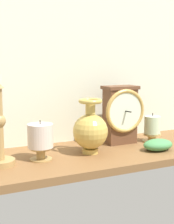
{
  "coord_description": "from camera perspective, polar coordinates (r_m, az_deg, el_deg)",
  "views": [
    {
      "loc": [
        -51.46,
        -99.59,
        31.42
      ],
      "look_at": [
        -4.4,
        0.0,
        14.0
      ],
      "focal_mm": 53.84,
      "sensor_mm": 36.0,
      "label": 1
    }
  ],
  "objects": [
    {
      "name": "ground_plane",
      "position": [
        1.17,
        1.97,
        -7.24
      ],
      "size": [
        100.0,
        36.0,
        2.4
      ],
      "primitive_type": "cube",
      "color": "brown"
    },
    {
      "name": "mantel_clock",
      "position": [
        1.25,
        5.79,
        -0.28
      ],
      "size": [
        16.02,
        10.64,
        21.6
      ],
      "color": "brown",
      "rests_on": "ground_plane"
    },
    {
      "name": "ivy_sprig",
      "position": [
        1.2,
        11.96,
        -5.46
      ],
      "size": [
        10.96,
        7.67,
        3.98
      ],
      "color": "#478C50",
      "rests_on": "ground_plane"
    },
    {
      "name": "brass_vase_bulbous",
      "position": [
        1.12,
        0.57,
        -3.05
      ],
      "size": [
        11.8,
        11.8,
        18.44
      ],
      "color": "gold",
      "rests_on": "ground_plane"
    },
    {
      "name": "pillar_candle_front",
      "position": [
        1.06,
        -7.91,
        -4.53
      ],
      "size": [
        8.04,
        8.04,
        12.65
      ],
      "color": "#AC884C",
      "rests_on": "ground_plane"
    },
    {
      "name": "pillar_candle_near_clock",
      "position": [
        1.31,
        11.02,
        -2.76
      ],
      "size": [
        7.36,
        7.36,
        11.1
      ],
      "color": "tan",
      "rests_on": "ground_plane"
    },
    {
      "name": "back_wall",
      "position": [
        1.29,
        -1.77,
        9.46
      ],
      "size": [
        120.0,
        2.0,
        65.0
      ],
      "primitive_type": "cube",
      "color": "silver",
      "rests_on": "ground_plane"
    }
  ]
}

